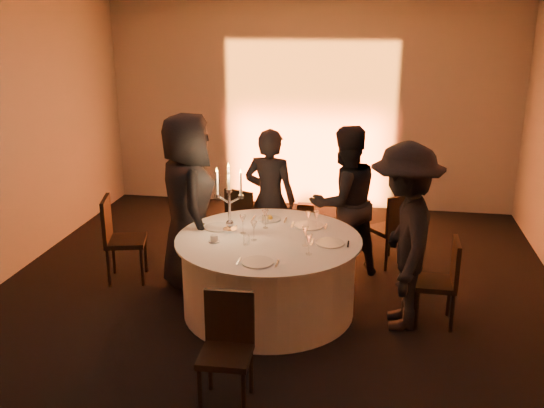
% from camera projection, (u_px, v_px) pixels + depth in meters
% --- Properties ---
extents(floor, '(7.00, 7.00, 0.00)m').
position_uv_depth(floor, '(269.00, 310.00, 6.07)').
color(floor, black).
rests_on(floor, ground).
extents(wall_back, '(7.00, 0.00, 7.00)m').
position_uv_depth(wall_back, '(310.00, 107.00, 8.89)').
color(wall_back, beige).
rests_on(wall_back, floor).
extents(wall_front, '(7.00, 0.00, 7.00)m').
position_uv_depth(wall_front, '(109.00, 384.00, 2.32)').
color(wall_front, beige).
rests_on(wall_front, floor).
extents(uplighter_fixture, '(0.25, 0.12, 0.10)m').
position_uv_depth(uplighter_fixture, '(306.00, 207.00, 9.05)').
color(uplighter_fixture, black).
rests_on(uplighter_fixture, floor).
extents(banquet_table, '(1.80, 1.80, 0.77)m').
position_uv_depth(banquet_table, '(269.00, 275.00, 5.95)').
color(banquet_table, black).
rests_on(banquet_table, floor).
extents(chair_left, '(0.51, 0.51, 0.95)m').
position_uv_depth(chair_left, '(118.00, 234.00, 6.58)').
color(chair_left, black).
rests_on(chair_left, floor).
extents(chair_back_left, '(0.49, 0.49, 0.86)m').
position_uv_depth(chair_back_left, '(244.00, 219.00, 7.23)').
color(chair_back_left, black).
rests_on(chair_back_left, floor).
extents(chair_back_right, '(0.54, 0.54, 0.88)m').
position_uv_depth(chair_back_right, '(393.00, 226.00, 6.97)').
color(chair_back_right, black).
rests_on(chair_back_right, floor).
extents(chair_right, '(0.38, 0.38, 0.85)m').
position_uv_depth(chair_right, '(443.00, 278.00, 5.67)').
color(chair_right, black).
rests_on(chair_right, floor).
extents(chair_front, '(0.39, 0.39, 0.87)m').
position_uv_depth(chair_front, '(227.00, 342.00, 4.54)').
color(chair_front, black).
rests_on(chair_front, floor).
extents(guest_left, '(0.94, 1.09, 1.88)m').
position_uv_depth(guest_left, '(188.00, 202.00, 6.34)').
color(guest_left, black).
rests_on(guest_left, floor).
extents(guest_back_left, '(0.65, 0.48, 1.63)m').
position_uv_depth(guest_back_left, '(270.00, 200.00, 6.85)').
color(guest_back_left, black).
rests_on(guest_back_left, floor).
extents(guest_back_right, '(1.05, 1.00, 1.70)m').
position_uv_depth(guest_back_right, '(344.00, 202.00, 6.63)').
color(guest_back_right, black).
rests_on(guest_back_right, floor).
extents(guest_right, '(0.71, 1.17, 1.77)m').
position_uv_depth(guest_right, '(404.00, 237.00, 5.53)').
color(guest_right, black).
rests_on(guest_right, floor).
extents(plate_left, '(0.36, 0.28, 0.01)m').
position_uv_depth(plate_left, '(218.00, 227.00, 6.10)').
color(plate_left, white).
rests_on(plate_left, banquet_table).
extents(plate_back_left, '(0.36, 0.24, 0.08)m').
position_uv_depth(plate_back_left, '(269.00, 218.00, 6.33)').
color(plate_back_left, white).
rests_on(plate_back_left, banquet_table).
extents(plate_back_right, '(0.35, 0.30, 0.01)m').
position_uv_depth(plate_back_right, '(309.00, 226.00, 6.14)').
color(plate_back_right, white).
rests_on(plate_back_right, banquet_table).
extents(plate_right, '(0.36, 0.27, 0.01)m').
position_uv_depth(plate_right, '(330.00, 243.00, 5.68)').
color(plate_right, white).
rests_on(plate_right, banquet_table).
extents(plate_front, '(0.36, 0.28, 0.01)m').
position_uv_depth(plate_front, '(258.00, 262.00, 5.25)').
color(plate_front, white).
rests_on(plate_front, banquet_table).
extents(coffee_cup, '(0.11, 0.11, 0.07)m').
position_uv_depth(coffee_cup, '(214.00, 239.00, 5.73)').
color(coffee_cup, white).
rests_on(coffee_cup, banquet_table).
extents(candelabra, '(0.29, 0.14, 0.70)m').
position_uv_depth(candelabra, '(229.00, 207.00, 5.95)').
color(candelabra, silver).
rests_on(candelabra, banquet_table).
extents(wine_glass_a, '(0.07, 0.07, 0.19)m').
position_uv_depth(wine_glass_a, '(316.00, 216.00, 6.02)').
color(wine_glass_a, silver).
rests_on(wine_glass_a, banquet_table).
extents(wine_glass_b, '(0.07, 0.07, 0.19)m').
position_uv_depth(wine_glass_b, '(265.00, 215.00, 6.05)').
color(wine_glass_b, silver).
rests_on(wine_glass_b, banquet_table).
extents(wine_glass_c, '(0.07, 0.07, 0.19)m').
position_uv_depth(wine_glass_c, '(309.00, 240.00, 5.40)').
color(wine_glass_c, silver).
rests_on(wine_glass_c, banquet_table).
extents(wine_glass_d, '(0.07, 0.07, 0.19)m').
position_uv_depth(wine_glass_d, '(254.00, 227.00, 5.73)').
color(wine_glass_d, silver).
rests_on(wine_glass_d, banquet_table).
extents(wine_glass_e, '(0.07, 0.07, 0.19)m').
position_uv_depth(wine_glass_e, '(308.00, 217.00, 6.01)').
color(wine_glass_e, silver).
rests_on(wine_glass_e, banquet_table).
extents(wine_glass_f, '(0.07, 0.07, 0.19)m').
position_uv_depth(wine_glass_f, '(305.00, 232.00, 5.59)').
color(wine_glass_f, silver).
rests_on(wine_glass_f, banquet_table).
extents(wine_glass_g, '(0.07, 0.07, 0.19)m').
position_uv_depth(wine_glass_g, '(243.00, 220.00, 5.91)').
color(wine_glass_g, silver).
rests_on(wine_glass_g, banquet_table).
extents(tumbler_a, '(0.07, 0.07, 0.09)m').
position_uv_depth(tumbler_a, '(265.00, 219.00, 6.21)').
color(tumbler_a, silver).
rests_on(tumbler_a, banquet_table).
extents(tumbler_b, '(0.07, 0.07, 0.09)m').
position_uv_depth(tumbler_b, '(246.00, 240.00, 5.65)').
color(tumbler_b, silver).
rests_on(tumbler_b, banquet_table).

